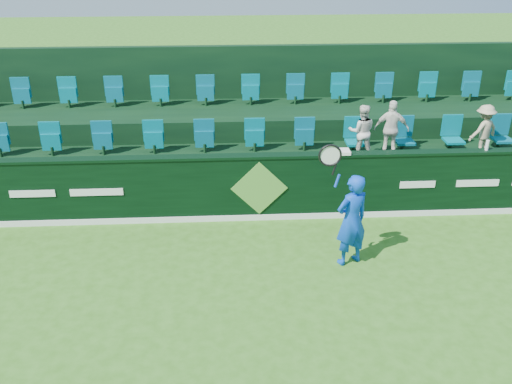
{
  "coord_description": "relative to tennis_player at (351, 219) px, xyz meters",
  "views": [
    {
      "loc": [
        -0.61,
        -6.0,
        5.41
      ],
      "look_at": [
        -0.12,
        2.8,
        1.15
      ],
      "focal_mm": 40.0,
      "sensor_mm": 36.0,
      "label": 1
    }
  ],
  "objects": [
    {
      "name": "ground",
      "position": [
        -1.45,
        -2.29,
        -0.85
      ],
      "size": [
        60.0,
        60.0,
        0.0
      ],
      "primitive_type": "plane",
      "color": "#326718",
      "rests_on": "ground"
    },
    {
      "name": "sponsor_hoarding",
      "position": [
        -1.45,
        1.71,
        -0.17
      ],
      "size": [
        16.0,
        0.25,
        1.35
      ],
      "color": "black",
      "rests_on": "ground"
    },
    {
      "name": "stand_tier_front",
      "position": [
        -1.45,
        2.81,
        -0.45
      ],
      "size": [
        16.0,
        2.0,
        0.8
      ],
      "primitive_type": "cube",
      "color": "black",
      "rests_on": "ground"
    },
    {
      "name": "stand_tier_back",
      "position": [
        -1.45,
        4.71,
        -0.2
      ],
      "size": [
        16.0,
        1.8,
        1.3
      ],
      "primitive_type": "cube",
      "color": "black",
      "rests_on": "ground"
    },
    {
      "name": "stand_rear",
      "position": [
        -1.45,
        5.15,
        0.37
      ],
      "size": [
        16.0,
        4.1,
        2.6
      ],
      "color": "black",
      "rests_on": "ground"
    },
    {
      "name": "seat_row_front",
      "position": [
        -1.45,
        3.21,
        0.25
      ],
      "size": [
        13.5,
        0.5,
        0.6
      ],
      "primitive_type": "cube",
      "color": "#016D7A",
      "rests_on": "stand_tier_front"
    },
    {
      "name": "seat_row_back",
      "position": [
        -1.45,
        5.01,
        0.75
      ],
      "size": [
        13.5,
        0.5,
        0.6
      ],
      "primitive_type": "cube",
      "color": "#016D7A",
      "rests_on": "stand_tier_back"
    },
    {
      "name": "tennis_player",
      "position": [
        0.0,
        0.0,
        0.0
      ],
      "size": [
        1.04,
        0.61,
        2.28
      ],
      "color": "blue",
      "rests_on": "ground"
    },
    {
      "name": "spectator_left",
      "position": [
        0.77,
        2.83,
        0.53
      ],
      "size": [
        0.6,
        0.5,
        1.15
      ],
      "primitive_type": "imported",
      "rotation": [
        0.0,
        0.0,
        3.03
      ],
      "color": "silver",
      "rests_on": "stand_tier_front"
    },
    {
      "name": "spectator_middle",
      "position": [
        1.39,
        2.83,
        0.57
      ],
      "size": [
        0.77,
        0.45,
        1.23
      ],
      "primitive_type": "imported",
      "rotation": [
        0.0,
        0.0,
        2.91
      ],
      "color": "white",
      "rests_on": "stand_tier_front"
    },
    {
      "name": "spectator_right",
      "position": [
        3.38,
        2.83,
        0.51
      ],
      "size": [
        0.82,
        0.66,
        1.1
      ],
      "primitive_type": "imported",
      "rotation": [
        0.0,
        0.0,
        3.56
      ],
      "color": "tan",
      "rests_on": "stand_tier_front"
    },
    {
      "name": "towel",
      "position": [
        0.08,
        1.71,
        0.53
      ],
      "size": [
        0.41,
        0.26,
        0.06
      ],
      "primitive_type": "cube",
      "color": "white",
      "rests_on": "sponsor_hoarding"
    },
    {
      "name": "drinks_bottle",
      "position": [
        2.95,
        1.71,
        0.61
      ],
      "size": [
        0.06,
        0.06,
        0.2
      ],
      "primitive_type": "cylinder",
      "color": "white",
      "rests_on": "sponsor_hoarding"
    }
  ]
}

